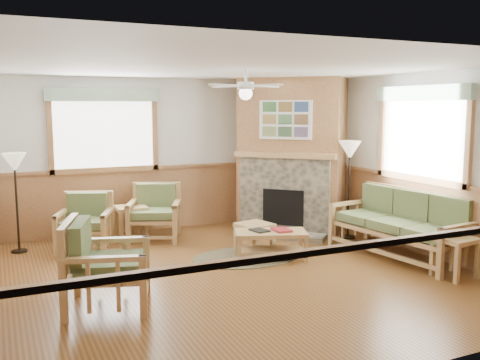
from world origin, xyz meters
name	(u,v)px	position (x,y,z in m)	size (l,w,h in m)	color
floor	(235,274)	(0.00, 0.00, -0.01)	(6.00, 6.00, 0.01)	brown
ceiling	(234,67)	(0.00, 0.00, 2.70)	(6.00, 6.00, 0.01)	white
wall_back	(167,154)	(0.00, 3.00, 1.35)	(6.00, 0.02, 2.70)	silver
wall_front	(390,216)	(0.00, -3.00, 1.35)	(6.00, 0.02, 2.70)	silver
wall_right	(414,163)	(3.00, 0.00, 1.35)	(0.02, 6.00, 2.70)	silver
wainscot	(235,234)	(0.00, 0.00, 0.55)	(6.00, 6.00, 1.10)	#92633C
fireplace	(292,154)	(2.05, 2.05, 1.35)	(2.20, 2.20, 2.70)	#92633C
window_back	(103,87)	(-1.10, 2.96, 2.53)	(1.90, 0.16, 1.50)	white
window_right	(425,84)	(2.96, -0.20, 2.53)	(0.16, 1.90, 1.50)	white
ceiling_fan	(246,72)	(0.30, 0.30, 2.66)	(1.24, 1.24, 0.36)	white
sofa	(399,224)	(2.55, -0.25, 0.49)	(0.87, 2.12, 0.97)	#A8824E
armchair_back_left	(84,222)	(-1.61, 2.09, 0.43)	(0.77, 0.77, 0.86)	#A8824E
armchair_back_right	(154,212)	(-0.45, 2.27, 0.46)	(0.81, 0.81, 0.91)	#A8824E
armchair_left	(108,264)	(-1.75, -0.48, 0.49)	(0.88, 0.88, 0.99)	#A8824E
coffee_table	(271,245)	(0.77, 0.44, 0.21)	(1.03, 0.51, 0.41)	#A8824E
end_table_chairs	(131,223)	(-0.80, 2.45, 0.28)	(0.50, 0.48, 0.56)	#A8824E
end_table_sofa	(455,257)	(2.55, -1.31, 0.27)	(0.47, 0.45, 0.53)	#A8824E
footstool	(254,237)	(0.77, 0.97, 0.21)	(0.48, 0.48, 0.42)	#A8824E
braided_rug	(248,257)	(0.50, 0.65, 0.01)	(1.69, 1.69, 0.01)	brown
floor_lamp_left	(17,203)	(-2.55, 2.36, 0.76)	(0.35, 0.35, 1.53)	black
floor_lamp_right	(349,190)	(2.54, 1.00, 0.83)	(0.38, 0.38, 1.65)	black
book_red	(282,229)	(0.92, 0.39, 0.44)	(0.22, 0.30, 0.03)	maroon
book_dark	(259,230)	(0.62, 0.51, 0.44)	(0.20, 0.27, 0.03)	black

